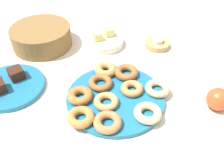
% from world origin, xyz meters
% --- Properties ---
extents(ground_plane, '(2.40, 2.40, 0.00)m').
position_xyz_m(ground_plane, '(0.00, 0.00, 0.00)').
color(ground_plane, beige).
extents(donut_plate, '(0.33, 0.33, 0.02)m').
position_xyz_m(donut_plate, '(0.00, 0.00, 0.01)').
color(donut_plate, '#1E6B93').
rests_on(donut_plate, ground_plane).
extents(donut_0, '(0.11, 0.11, 0.02)m').
position_xyz_m(donut_0, '(-0.03, 0.07, 0.03)').
color(donut_0, '#995B2D').
rests_on(donut_0, donut_plate).
extents(donut_1, '(0.09, 0.09, 0.03)m').
position_xyz_m(donut_1, '(0.08, 0.09, 0.03)').
color(donut_1, '#995B2D').
rests_on(donut_1, donut_plate).
extents(donut_2, '(0.09, 0.09, 0.03)m').
position_xyz_m(donut_2, '(0.02, 0.13, 0.03)').
color(donut_2, '#C6844C').
rests_on(donut_2, donut_plate).
extents(donut_3, '(0.12, 0.12, 0.02)m').
position_xyz_m(donut_3, '(0.06, -0.12, 0.03)').
color(donut_3, '#EABC84').
rests_on(donut_3, donut_plate).
extents(donut_4, '(0.12, 0.12, 0.02)m').
position_xyz_m(donut_4, '(-0.07, -0.10, 0.03)').
color(donut_4, '#B27547').
rests_on(donut_4, donut_plate).
extents(donut_5, '(0.12, 0.12, 0.03)m').
position_xyz_m(donut_5, '(-0.11, 0.04, 0.03)').
color(donut_5, '#AD6B33').
rests_on(donut_5, donut_plate).
extents(donut_6, '(0.11, 0.11, 0.02)m').
position_xyz_m(donut_6, '(0.14, -0.03, 0.03)').
color(donut_6, '#EABC84').
rests_on(donut_6, donut_plate).
extents(donut_7, '(0.10, 0.10, 0.02)m').
position_xyz_m(donut_7, '(0.06, -0.00, 0.03)').
color(donut_7, '#C6844C').
rests_on(donut_7, donut_plate).
extents(donut_8, '(0.11, 0.11, 0.02)m').
position_xyz_m(donut_8, '(-0.04, -0.02, 0.03)').
color(donut_8, tan).
rests_on(donut_8, donut_plate).
extents(donut_9, '(0.12, 0.12, 0.03)m').
position_xyz_m(donut_9, '(-0.14, -0.05, 0.03)').
color(donut_9, '#BC7A3D').
rests_on(donut_9, donut_plate).
extents(cake_plate, '(0.24, 0.24, 0.02)m').
position_xyz_m(cake_plate, '(-0.32, 0.20, 0.01)').
color(cake_plate, '#1E6B93').
rests_on(cake_plate, ground_plane).
extents(brownie_far, '(0.06, 0.06, 0.04)m').
position_xyz_m(brownie_far, '(-0.29, 0.23, 0.04)').
color(brownie_far, '#381E14').
rests_on(brownie_far, cake_plate).
extents(candle_holder, '(0.11, 0.11, 0.02)m').
position_xyz_m(candle_holder, '(0.30, 0.23, 0.01)').
color(candle_holder, tan).
rests_on(candle_holder, ground_plane).
extents(tealight, '(0.05, 0.05, 0.01)m').
position_xyz_m(tealight, '(0.30, 0.23, 0.03)').
color(tealight, silver).
rests_on(tealight, candle_holder).
extents(basket, '(0.27, 0.27, 0.09)m').
position_xyz_m(basket, '(-0.16, 0.44, 0.04)').
color(basket, brown).
rests_on(basket, ground_plane).
extents(fruit_bowl, '(0.17, 0.17, 0.03)m').
position_xyz_m(fruit_bowl, '(0.09, 0.33, 0.02)').
color(fruit_bowl, silver).
rests_on(fruit_bowl, ground_plane).
extents(melon_chunk_left, '(0.04, 0.04, 0.04)m').
position_xyz_m(melon_chunk_left, '(0.06, 0.33, 0.05)').
color(melon_chunk_left, '#DBD67A').
rests_on(melon_chunk_left, fruit_bowl).
extents(melon_chunk_right, '(0.04, 0.04, 0.04)m').
position_xyz_m(melon_chunk_right, '(0.12, 0.35, 0.05)').
color(melon_chunk_right, '#DBD67A').
rests_on(melon_chunk_right, fruit_bowl).
extents(apple, '(0.08, 0.08, 0.08)m').
position_xyz_m(apple, '(0.29, -0.16, 0.04)').
color(apple, '#CC4C23').
rests_on(apple, ground_plane).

